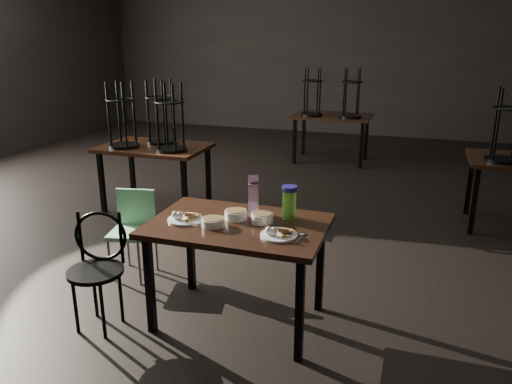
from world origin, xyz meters
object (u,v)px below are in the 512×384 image
(main_table, at_px, (238,234))
(bentwood_chair, at_px, (98,261))
(water_bottle, at_px, (289,202))
(juice_carton, at_px, (253,196))
(school_chair, at_px, (133,225))

(main_table, xyz_separation_m, bentwood_chair, (-0.91, -0.33, -0.19))
(bentwood_chair, bearing_deg, water_bottle, 7.18)
(juice_carton, bearing_deg, water_bottle, -1.51)
(school_chair, bearing_deg, water_bottle, -21.19)
(juice_carton, distance_m, water_bottle, 0.26)
(juice_carton, relative_size, school_chair, 0.40)
(main_table, xyz_separation_m, school_chair, (-1.10, 0.44, -0.23))
(main_table, relative_size, juice_carton, 4.19)
(bentwood_chair, distance_m, school_chair, 0.79)
(main_table, relative_size, school_chair, 1.66)
(juice_carton, bearing_deg, bentwood_chair, -150.70)
(water_bottle, xyz_separation_m, school_chair, (-1.41, 0.24, -0.43))
(main_table, distance_m, juice_carton, 0.30)
(main_table, bearing_deg, juice_carton, 77.93)
(water_bottle, bearing_deg, bentwood_chair, -156.54)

